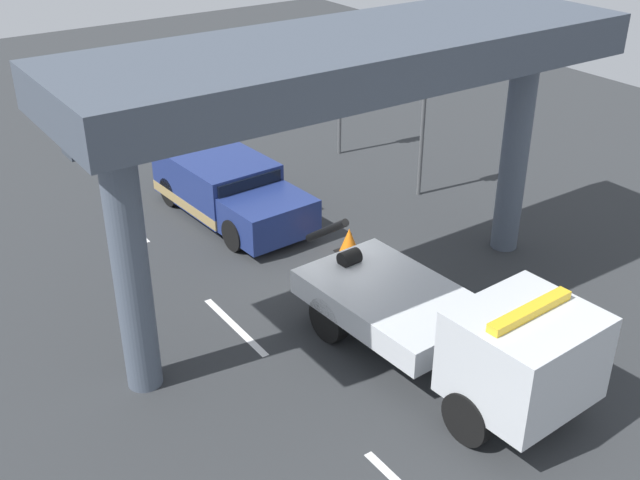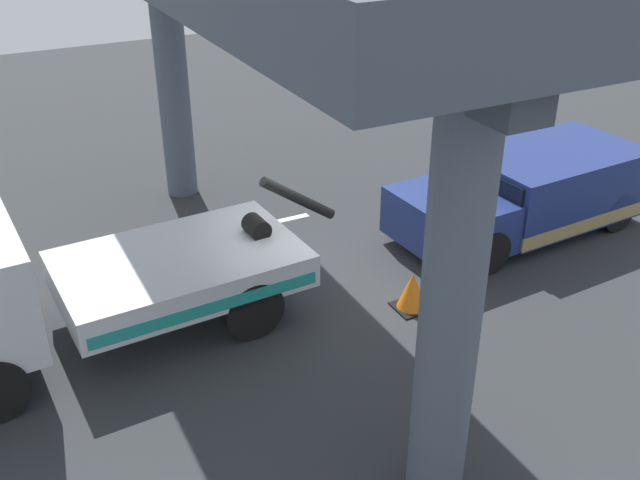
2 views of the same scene
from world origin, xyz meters
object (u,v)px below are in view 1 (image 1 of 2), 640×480
(traffic_light_near, at_px, (341,66))
(traffic_cone_orange, at_px, (349,241))
(tow_truck_white, at_px, (462,332))
(traffic_light_far, at_px, (425,97))
(towed_van_green, at_px, (227,189))

(traffic_light_near, bearing_deg, traffic_cone_orange, -33.83)
(tow_truck_white, distance_m, traffic_light_far, 9.01)
(towed_van_green, xyz_separation_m, traffic_light_near, (-1.99, 5.26, 2.15))
(traffic_light_near, xyz_separation_m, traffic_cone_orange, (5.70, -3.82, -2.61))
(tow_truck_white, height_order, traffic_light_near, traffic_light_near)
(traffic_cone_orange, bearing_deg, traffic_light_near, 146.17)
(tow_truck_white, xyz_separation_m, traffic_cone_orange, (-5.44, 1.39, -0.88))
(towed_van_green, relative_size, traffic_cone_orange, 7.79)
(tow_truck_white, distance_m, traffic_light_near, 12.41)
(traffic_light_near, height_order, traffic_cone_orange, traffic_light_near)
(towed_van_green, bearing_deg, traffic_light_far, 69.12)
(traffic_light_far, relative_size, traffic_cone_orange, 5.99)
(traffic_light_near, relative_size, traffic_cone_orange, 5.88)
(traffic_light_near, bearing_deg, tow_truck_white, -25.09)
(towed_van_green, distance_m, traffic_light_far, 6.05)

